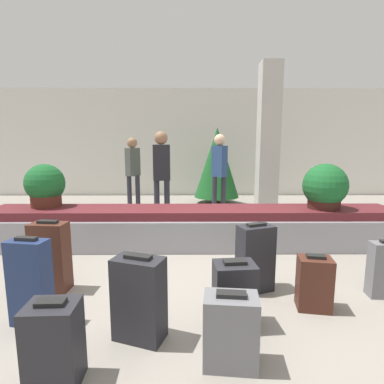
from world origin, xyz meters
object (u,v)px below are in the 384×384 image
(suitcase_3, at_px, (314,283))
(potted_plant_0, at_px, (325,187))
(suitcase_6, at_px, (30,282))
(suitcase_8, at_px, (50,257))
(traveler_1, at_px, (133,167))
(suitcase_2, at_px, (231,330))
(traveler_2, at_px, (219,167))
(potted_plant_1, at_px, (45,186))
(pillar, at_px, (268,142))
(suitcase_0, at_px, (234,295))
(suitcase_1, at_px, (255,258))
(decorated_tree, at_px, (217,163))
(suitcase_7, at_px, (139,299))
(traveler_0, at_px, (161,168))
(suitcase_4, at_px, (54,344))

(suitcase_3, xyz_separation_m, potted_plant_0, (0.87, 1.83, 0.65))
(suitcase_3, height_order, suitcase_6, suitcase_6)
(suitcase_8, bearing_deg, suitcase_3, -3.18)
(potted_plant_0, xyz_separation_m, traveler_1, (-3.40, 2.59, 0.12))
(suitcase_2, xyz_separation_m, traveler_2, (0.36, 4.65, 0.81))
(suitcase_2, relative_size, potted_plant_1, 0.82)
(pillar, height_order, traveler_1, pillar)
(traveler_1, bearing_deg, traveler_2, -68.43)
(suitcase_0, bearing_deg, suitcase_1, 58.88)
(suitcase_2, xyz_separation_m, suitcase_8, (-1.77, 1.12, 0.11))
(pillar, distance_m, suitcase_1, 3.64)
(suitcase_6, distance_m, potted_plant_0, 4.03)
(suitcase_1, bearing_deg, potted_plant_1, 131.63)
(suitcase_0, height_order, suitcase_2, suitcase_0)
(suitcase_6, distance_m, decorated_tree, 5.85)
(traveler_2, bearing_deg, suitcase_7, 126.53)
(traveler_0, bearing_deg, suitcase_1, -75.34)
(pillar, height_order, suitcase_8, pillar)
(suitcase_6, distance_m, suitcase_7, 0.99)
(traveler_0, distance_m, decorated_tree, 2.42)
(suitcase_1, distance_m, suitcase_8, 2.18)
(suitcase_0, height_order, decorated_tree, decorated_tree)
(suitcase_6, relative_size, decorated_tree, 0.39)
(traveler_0, bearing_deg, traveler_2, 23.56)
(traveler_2, bearing_deg, potted_plant_0, 174.04)
(suitcase_2, height_order, decorated_tree, decorated_tree)
(suitcase_8, bearing_deg, suitcase_6, -74.64)
(suitcase_3, bearing_deg, traveler_1, 129.46)
(pillar, bearing_deg, traveler_0, -166.29)
(potted_plant_1, distance_m, traveler_2, 3.49)
(suitcase_7, distance_m, traveler_2, 4.53)
(traveler_1, bearing_deg, potted_plant_0, -91.44)
(suitcase_8, distance_m, decorated_tree, 5.33)
(traveler_0, bearing_deg, suitcase_2, -87.41)
(suitcase_6, height_order, traveler_0, traveler_0)
(potted_plant_0, height_order, traveler_0, traveler_0)
(suitcase_3, relative_size, traveler_1, 0.31)
(pillar, distance_m, traveler_0, 2.30)
(suitcase_6, distance_m, traveler_2, 4.66)
(suitcase_8, xyz_separation_m, potted_plant_1, (-0.78, 1.60, 0.54))
(suitcase_4, relative_size, traveler_1, 0.34)
(suitcase_4, bearing_deg, potted_plant_1, 113.42)
(suitcase_0, bearing_deg, suitcase_3, 14.13)
(potted_plant_0, bearing_deg, potted_plant_1, 177.90)
(potted_plant_1, bearing_deg, suitcase_2, -46.87)
(pillar, height_order, decorated_tree, pillar)
(traveler_1, bearing_deg, suitcase_7, -133.04)
(traveler_2, bearing_deg, suitcase_3, 147.83)
(suitcase_6, relative_size, traveler_1, 0.46)
(suitcase_0, bearing_deg, traveler_0, 100.15)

